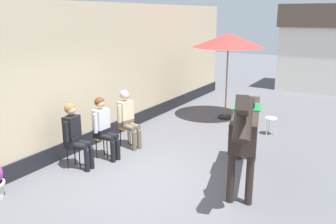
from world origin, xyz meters
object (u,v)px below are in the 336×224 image
at_px(cafe_parasol, 228,41).
at_px(seated_visitor_near, 75,133).
at_px(seated_visitor_far, 127,116).
at_px(seated_visitor_middle, 103,125).
at_px(spare_stool_white, 271,120).
at_px(saddled_horse_center, 245,124).

bearing_deg(cafe_parasol, seated_visitor_near, -104.60).
xyz_separation_m(seated_visitor_near, seated_visitor_far, (0.18, 1.56, 0.00)).
distance_m(seated_visitor_near, seated_visitor_middle, 0.73).
bearing_deg(seated_visitor_near, spare_stool_white, 55.10).
bearing_deg(seated_visitor_middle, seated_visitor_far, 88.87).
bearing_deg(cafe_parasol, spare_stool_white, -27.53).
distance_m(saddled_horse_center, cafe_parasol, 4.51).
relative_size(saddled_horse_center, spare_stool_white, 6.36).
height_order(cafe_parasol, spare_stool_white, cafe_parasol).
relative_size(seated_visitor_far, saddled_horse_center, 0.47).
xyz_separation_m(seated_visitor_middle, cafe_parasol, (1.15, 4.34, 1.59)).
height_order(seated_visitor_far, saddled_horse_center, saddled_horse_center).
bearing_deg(saddled_horse_center, seated_visitor_near, -160.49).
xyz_separation_m(seated_visitor_near, cafe_parasol, (1.32, 5.05, 1.59)).
bearing_deg(spare_stool_white, seated_visitor_far, -136.15).
bearing_deg(seated_visitor_near, saddled_horse_center, 19.51).
distance_m(seated_visitor_middle, saddled_horse_center, 3.11).
relative_size(seated_visitor_near, spare_stool_white, 3.02).
bearing_deg(seated_visitor_near, seated_visitor_middle, 77.14).
relative_size(seated_visitor_middle, saddled_horse_center, 0.47).
height_order(seated_visitor_middle, seated_visitor_far, same).
bearing_deg(spare_stool_white, saddled_horse_center, -84.72).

